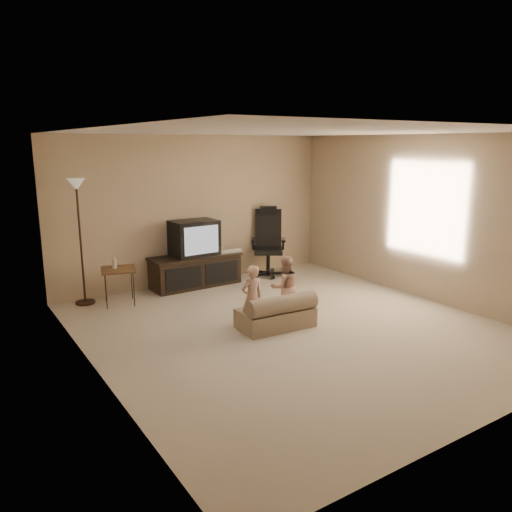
{
  "coord_description": "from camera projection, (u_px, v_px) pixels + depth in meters",
  "views": [
    {
      "loc": [
        -3.74,
        -4.91,
        2.37
      ],
      "look_at": [
        -0.17,
        0.6,
        0.88
      ],
      "focal_mm": 35.0,
      "sensor_mm": 36.0,
      "label": 1
    }
  ],
  "objects": [
    {
      "name": "office_chair",
      "position": [
        268.0,
        251.0,
        9.08
      ],
      "size": [
        0.8,
        0.8,
        1.25
      ],
      "rotation": [
        0.0,
        0.0,
        -0.59
      ],
      "color": "black",
      "rests_on": "floor"
    },
    {
      "name": "tv_stand",
      "position": [
        195.0,
        259.0,
        8.38
      ],
      "size": [
        1.58,
        0.61,
        1.12
      ],
      "rotation": [
        0.0,
        0.0,
        0.02
      ],
      "color": "black",
      "rests_on": "floor"
    },
    {
      "name": "child_sofa",
      "position": [
        277.0,
        314.0,
        6.49
      ],
      "size": [
        1.01,
        0.61,
        0.48
      ],
      "rotation": [
        0.0,
        0.0,
        -0.06
      ],
      "color": "#9D886A",
      "rests_on": "floor"
    },
    {
      "name": "floor",
      "position": [
        292.0,
        328.0,
        6.53
      ],
      "size": [
        5.5,
        5.5,
        0.0
      ],
      "primitive_type": "plane",
      "color": "#B6AB91",
      "rests_on": "ground"
    },
    {
      "name": "toddler_right",
      "position": [
        285.0,
        287.0,
        6.84
      ],
      "size": [
        0.47,
        0.33,
        0.87
      ],
      "primitive_type": "imported",
      "rotation": [
        0.0,
        0.0,
        2.89
      ],
      "color": "tan",
      "rests_on": "floor"
    },
    {
      "name": "toddler_left",
      "position": [
        252.0,
        298.0,
        6.38
      ],
      "size": [
        0.32,
        0.24,
        0.86
      ],
      "primitive_type": "imported",
      "rotation": [
        0.0,
        0.0,
        3.18
      ],
      "color": "tan",
      "rests_on": "floor"
    },
    {
      "name": "floor_lamp",
      "position": [
        78.0,
        214.0,
        7.23
      ],
      "size": [
        0.29,
        0.29,
        1.87
      ],
      "color": "black",
      "rests_on": "floor"
    },
    {
      "name": "side_table",
      "position": [
        118.0,
        270.0,
        7.41
      ],
      "size": [
        0.6,
        0.6,
        0.74
      ],
      "rotation": [
        0.0,
        0.0,
        -0.26
      ],
      "color": "brown",
      "rests_on": "floor"
    },
    {
      "name": "room_shell",
      "position": [
        294.0,
        213.0,
        6.19
      ],
      "size": [
        5.5,
        5.5,
        5.5
      ],
      "color": "silver",
      "rests_on": "floor"
    }
  ]
}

